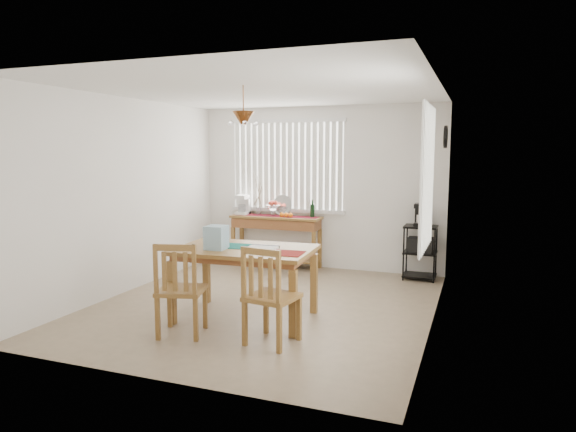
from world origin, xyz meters
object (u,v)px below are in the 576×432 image
at_px(dining_table, 245,256).
at_px(chair_left, 180,290).
at_px(wire_cart, 420,247).
at_px(cart_items, 421,215).
at_px(chair_right, 270,296).
at_px(sideboard, 277,229).

bearing_deg(dining_table, chair_left, -117.66).
relative_size(wire_cart, cart_items, 2.43).
xyz_separation_m(cart_items, dining_table, (-1.66, -2.55, -0.23)).
height_order(chair_left, chair_right, chair_right).
distance_m(dining_table, chair_right, 0.89).
height_order(wire_cart, chair_right, chair_right).
bearing_deg(dining_table, cart_items, 56.99).
relative_size(sideboard, wire_cart, 1.86).
xyz_separation_m(chair_left, chair_right, (0.95, 0.09, 0.00)).
bearing_deg(chair_left, wire_cart, 58.07).
bearing_deg(dining_table, wire_cart, 56.90).
bearing_deg(chair_right, chair_left, -174.56).
relative_size(wire_cart, chair_right, 0.81).
xyz_separation_m(sideboard, wire_cart, (2.30, -0.02, -0.15)).
bearing_deg(cart_items, chair_left, -121.86).
bearing_deg(wire_cart, sideboard, 179.51).
distance_m(wire_cart, chair_left, 3.86).
height_order(wire_cart, dining_table, dining_table).
bearing_deg(chair_left, cart_items, 58.14).
relative_size(sideboard, chair_left, 1.52).
distance_m(cart_items, chair_left, 3.89).
relative_size(sideboard, dining_table, 0.95).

